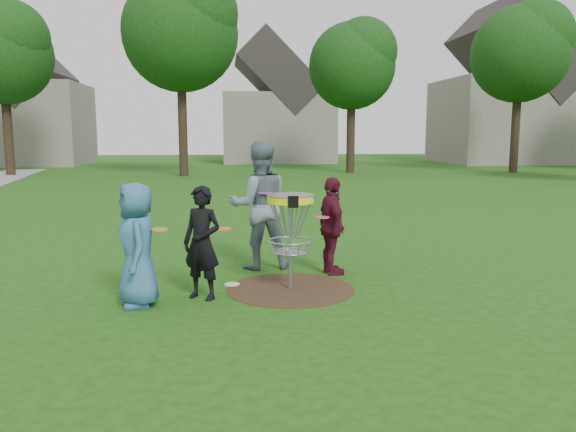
{
  "coord_description": "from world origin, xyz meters",
  "views": [
    {
      "loc": [
        -0.88,
        -7.61,
        2.18
      ],
      "look_at": [
        0.0,
        0.3,
        1.0
      ],
      "focal_mm": 35.0,
      "sensor_mm": 36.0,
      "label": 1
    }
  ],
  "objects": [
    {
      "name": "ground",
      "position": [
        0.0,
        0.0,
        0.0
      ],
      "size": [
        100.0,
        100.0,
        0.0
      ],
      "primitive_type": "plane",
      "color": "#19470F",
      "rests_on": "ground"
    },
    {
      "name": "dirt_patch",
      "position": [
        0.0,
        0.0,
        0.0
      ],
      "size": [
        1.8,
        1.8,
        0.01
      ],
      "primitive_type": "cylinder",
      "color": "#47331E",
      "rests_on": "ground"
    },
    {
      "name": "player_blue",
      "position": [
        -2.0,
        -0.51,
        0.79
      ],
      "size": [
        0.67,
        0.87,
        1.57
      ],
      "primitive_type": "imported",
      "rotation": [
        0.0,
        0.0,
        -1.33
      ],
      "color": "#33668E",
      "rests_on": "ground"
    },
    {
      "name": "player_black",
      "position": [
        -1.2,
        -0.3,
        0.75
      ],
      "size": [
        0.66,
        0.59,
        1.5
      ],
      "primitive_type": "imported",
      "rotation": [
        0.0,
        0.0,
        -0.55
      ],
      "color": "black",
      "rests_on": "ground"
    },
    {
      "name": "player_grey",
      "position": [
        -0.35,
        1.34,
        1.03
      ],
      "size": [
        1.06,
        0.87,
        2.05
      ],
      "primitive_type": "imported",
      "rotation": [
        0.0,
        0.0,
        3.23
      ],
      "color": "slate",
      "rests_on": "ground"
    },
    {
      "name": "player_maroon",
      "position": [
        0.74,
        0.8,
        0.76
      ],
      "size": [
        0.51,
        0.94,
        1.51
      ],
      "primitive_type": "imported",
      "rotation": [
        0.0,
        0.0,
        1.73
      ],
      "color": "#521223",
      "rests_on": "ground"
    },
    {
      "name": "disc_on_grass",
      "position": [
        -0.81,
        0.31,
        0.01
      ],
      "size": [
        0.22,
        0.22,
        0.02
      ],
      "primitive_type": "cylinder",
      "color": "white",
      "rests_on": "ground"
    },
    {
      "name": "disc_golf_basket",
      "position": [
        0.0,
        -0.0,
        1.02
      ],
      "size": [
        0.66,
        0.67,
        1.38
      ],
      "color": "#9EA0A5",
      "rests_on": "ground"
    },
    {
      "name": "held_discs",
      "position": [
        -0.6,
        0.25,
        1.02
      ],
      "size": [
        2.5,
        1.73,
        0.35
      ],
      "color": "gold",
      "rests_on": "ground"
    },
    {
      "name": "tree_row",
      "position": [
        0.44,
        20.67,
        6.21
      ],
      "size": [
        51.2,
        17.42,
        9.9
      ],
      "color": "#38281C",
      "rests_on": "ground"
    },
    {
      "name": "house_row",
      "position": [
        4.78,
        33.07,
        4.14
      ],
      "size": [
        44.5,
        10.65,
        11.62
      ],
      "color": "gray",
      "rests_on": "ground"
    }
  ]
}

